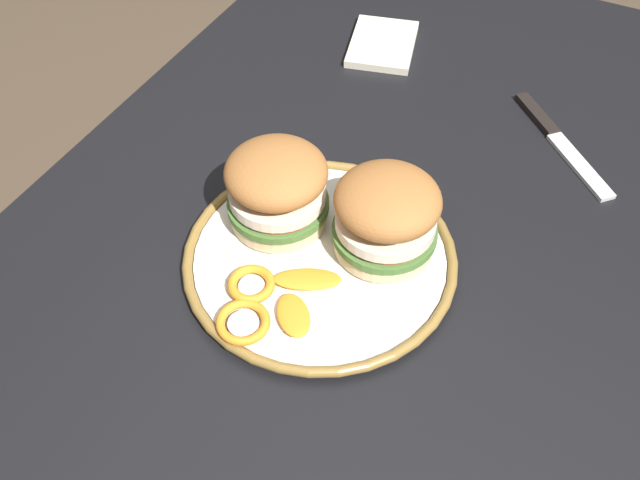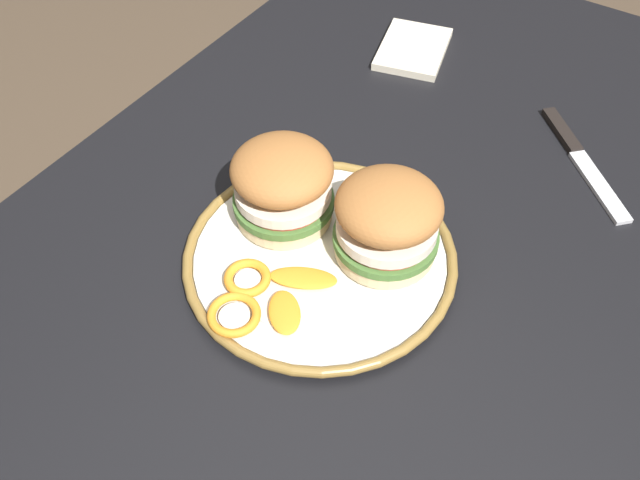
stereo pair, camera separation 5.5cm
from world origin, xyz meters
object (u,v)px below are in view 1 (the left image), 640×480
Objects in this scene: dining_table at (379,295)px; sandwich_half_right at (386,215)px; table_knife at (555,137)px; sandwich_half_left at (277,187)px; dinner_plate at (320,257)px.

sandwich_half_right is (0.01, 0.00, 0.16)m from dining_table.
table_knife is (-0.29, 0.13, 0.09)m from dining_table.
sandwich_half_right reaches higher than table_knife.
sandwich_half_left reaches higher than table_knife.
sandwich_half_right reaches higher than dinner_plate.
dining_table is at bearing -24.03° from table_knife.
sandwich_half_right is 0.74× the size of table_knife.
sandwich_half_left is at bearing -79.91° from dining_table.
sandwich_half_right is (-0.04, 0.06, 0.06)m from dinner_plate.
dining_table is 0.21m from sandwich_half_left.
table_knife reaches higher than dining_table.
dining_table is 0.33m from table_knife.
dining_table is at bearing 100.09° from sandwich_half_left.
dining_table is 0.13m from dinner_plate.
dining_table is 10.77× the size of sandwich_half_right.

